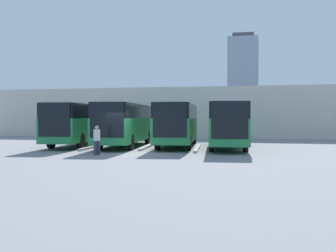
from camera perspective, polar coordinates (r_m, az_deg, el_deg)
ground_plane at (r=26.47m, az=-5.33°, el=-3.60°), size 600.00×600.00×0.00m
bus_0 at (r=30.34m, az=8.01°, el=0.47°), size 3.69×11.45×3.29m
curb_divider_0 at (r=28.99m, az=3.98°, el=-3.03°), size 0.96×6.34×0.15m
bus_1 at (r=31.73m, az=1.33°, el=0.52°), size 3.69×11.45×3.29m
curb_divider_1 at (r=30.63m, az=-2.76°, el=-2.80°), size 0.96×6.34×0.15m
bus_2 at (r=31.73m, az=-5.73°, el=0.51°), size 3.69×11.45×3.29m
curb_divider_2 at (r=30.92m, az=-10.04°, el=-2.78°), size 0.96×6.34×0.15m
bus_3 at (r=33.49m, az=-11.64°, el=0.53°), size 3.69×11.45×3.29m
pedestrian at (r=24.86m, az=-9.61°, el=-1.78°), size 0.54×0.54×1.73m
station_building at (r=50.28m, az=3.48°, el=1.81°), size 44.64×15.39×5.39m
office_tower at (r=247.85m, az=10.17°, el=6.35°), size 17.05×17.05×49.76m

